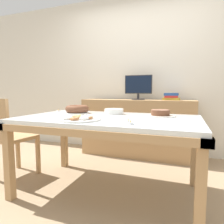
# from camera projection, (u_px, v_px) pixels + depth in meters

# --- Properties ---
(ground_plane) EXTENTS (12.00, 12.00, 0.00)m
(ground_plane) POSITION_uv_depth(u_px,v_px,m) (108.00, 192.00, 2.03)
(ground_plane) COLOR #997F60
(wall_back) EXTENTS (8.00, 0.10, 2.60)m
(wall_back) POSITION_uv_depth(u_px,v_px,m) (142.00, 75.00, 3.35)
(wall_back) COLOR silver
(wall_back) RESTS_ON ground
(dining_table) EXTENTS (1.76, 1.03, 0.77)m
(dining_table) POSITION_uv_depth(u_px,v_px,m) (108.00, 126.00, 1.96)
(dining_table) COLOR silver
(dining_table) RESTS_ON ground
(chair) EXTENTS (0.48, 0.48, 0.94)m
(chair) POSITION_uv_depth(u_px,v_px,m) (7.00, 134.00, 2.29)
(chair) COLOR tan
(chair) RESTS_ON ground
(sideboard) EXTENTS (1.73, 0.44, 0.89)m
(sideboard) POSITION_uv_depth(u_px,v_px,m) (137.00, 128.00, 3.15)
(sideboard) COLOR tan
(sideboard) RESTS_ON ground
(computer_monitor) EXTENTS (0.42, 0.20, 0.38)m
(computer_monitor) POSITION_uv_depth(u_px,v_px,m) (138.00, 87.00, 3.08)
(computer_monitor) COLOR #262628
(computer_monitor) RESTS_ON sideboard
(book_stack) EXTENTS (0.25, 0.18, 0.11)m
(book_stack) POSITION_uv_depth(u_px,v_px,m) (171.00, 97.00, 2.93)
(book_stack) COLOR #B29933
(book_stack) RESTS_ON sideboard
(cake_chocolate_round) EXTENTS (0.30, 0.30, 0.07)m
(cake_chocolate_round) POSITION_uv_depth(u_px,v_px,m) (160.00, 114.00, 2.00)
(cake_chocolate_round) COLOR silver
(cake_chocolate_round) RESTS_ON dining_table
(cake_golden_bundt) EXTENTS (0.27, 0.27, 0.09)m
(cake_golden_bundt) POSITION_uv_depth(u_px,v_px,m) (77.00, 109.00, 2.29)
(cake_golden_bundt) COLOR silver
(cake_golden_bundt) RESTS_ON dining_table
(pastry_platter) EXTENTS (0.37, 0.37, 0.04)m
(pastry_platter) POSITION_uv_depth(u_px,v_px,m) (79.00, 119.00, 1.73)
(pastry_platter) COLOR silver
(pastry_platter) RESTS_ON dining_table
(plate_stack) EXTENTS (0.21, 0.21, 0.06)m
(plate_stack) POSITION_uv_depth(u_px,v_px,m) (114.00, 111.00, 2.20)
(plate_stack) COLOR silver
(plate_stack) RESTS_ON dining_table
(tealight_right_edge) EXTENTS (0.04, 0.04, 0.04)m
(tealight_right_edge) POSITION_uv_depth(u_px,v_px,m) (130.00, 123.00, 1.51)
(tealight_right_edge) COLOR silver
(tealight_right_edge) RESTS_ON dining_table
(tealight_near_cakes) EXTENTS (0.04, 0.04, 0.04)m
(tealight_near_cakes) POSITION_uv_depth(u_px,v_px,m) (58.00, 111.00, 2.48)
(tealight_near_cakes) COLOR silver
(tealight_near_cakes) RESTS_ON dining_table
(tealight_left_edge) EXTENTS (0.04, 0.04, 0.04)m
(tealight_left_edge) POSITION_uv_depth(u_px,v_px,m) (128.00, 121.00, 1.61)
(tealight_left_edge) COLOR silver
(tealight_left_edge) RESTS_ON dining_table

